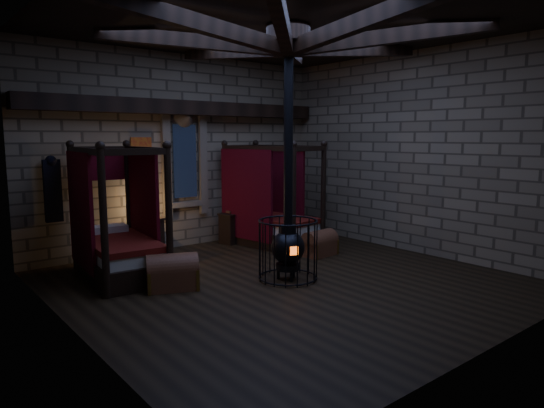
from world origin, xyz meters
TOP-DOWN VIEW (x-y plane):
  - room at (-0.00, 0.09)m, footprint 7.02×7.02m
  - bed_left at (-2.09, 2.12)m, footprint 1.33×2.25m
  - bed_right at (1.55, 2.39)m, footprint 1.44×2.29m
  - trunk_left at (-1.72, 0.84)m, footprint 0.93×0.78m
  - trunk_right at (1.70, 0.95)m, footprint 0.77×0.53m
  - nightstand_left at (-1.10, 3.02)m, footprint 0.60×0.59m
  - nightstand_right at (0.91, 3.05)m, footprint 0.51×0.49m
  - stove at (0.07, 0.07)m, footprint 1.01×1.01m

SIDE VIEW (x-z plane):
  - trunk_right at x=1.70m, z-range -0.03..0.50m
  - trunk_left at x=-1.72m, z-range -0.03..0.56m
  - nightstand_right at x=0.91m, z-range -0.02..0.74m
  - nightstand_left at x=-1.10m, z-range -0.08..0.90m
  - bed_right at x=1.55m, z-range -0.57..1.68m
  - bed_left at x=-2.09m, z-range -0.57..1.69m
  - stove at x=0.07m, z-range -1.40..2.65m
  - room at x=0.00m, z-range 1.60..5.89m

